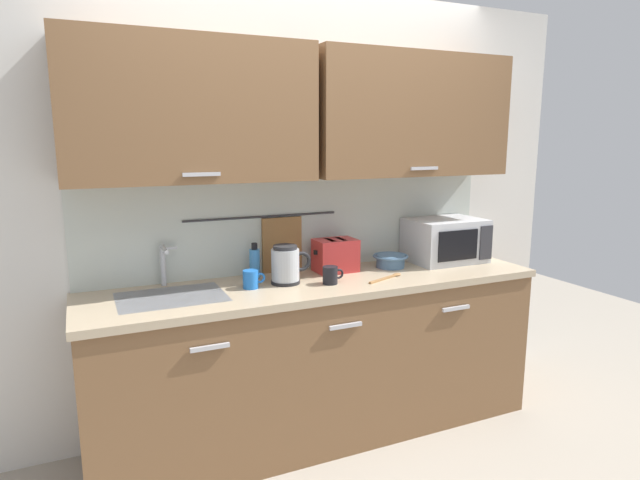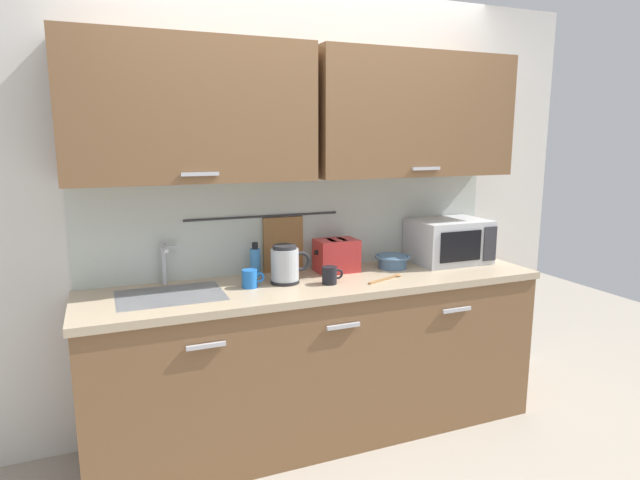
{
  "view_description": "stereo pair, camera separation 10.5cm",
  "coord_description": "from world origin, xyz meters",
  "px_view_note": "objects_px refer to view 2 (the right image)",
  "views": [
    {
      "loc": [
        -1.18,
        -2.3,
        1.67
      ],
      "look_at": [
        0.01,
        0.33,
        1.12
      ],
      "focal_mm": 30.11,
      "sensor_mm": 36.0,
      "label": 1
    },
    {
      "loc": [
        -1.08,
        -2.34,
        1.67
      ],
      "look_at": [
        0.01,
        0.33,
        1.12
      ],
      "focal_mm": 30.11,
      "sensor_mm": 36.0,
      "label": 2
    }
  ],
  "objects_px": {
    "mug_near_sink": "(250,279)",
    "toaster": "(337,255)",
    "mug_by_kettle": "(330,275)",
    "wooden_spoon": "(389,278)",
    "electric_kettle": "(286,265)",
    "microwave": "(449,241)",
    "mixing_bowl": "(392,261)",
    "dish_soap_bottle": "(255,262)"
  },
  "relations": [
    {
      "from": "electric_kettle",
      "to": "wooden_spoon",
      "type": "distance_m",
      "value": 0.59
    },
    {
      "from": "microwave",
      "to": "wooden_spoon",
      "type": "relative_size",
      "value": 1.73
    },
    {
      "from": "mixing_bowl",
      "to": "mug_by_kettle",
      "type": "xyz_separation_m",
      "value": [
        -0.49,
        -0.19,
        0.0
      ]
    },
    {
      "from": "dish_soap_bottle",
      "to": "wooden_spoon",
      "type": "relative_size",
      "value": 0.74
    },
    {
      "from": "dish_soap_bottle",
      "to": "wooden_spoon",
      "type": "height_order",
      "value": "dish_soap_bottle"
    },
    {
      "from": "wooden_spoon",
      "to": "mixing_bowl",
      "type": "bearing_deg",
      "value": 56.77
    },
    {
      "from": "toaster",
      "to": "mug_by_kettle",
      "type": "height_order",
      "value": "toaster"
    },
    {
      "from": "mug_by_kettle",
      "to": "wooden_spoon",
      "type": "relative_size",
      "value": 0.45
    },
    {
      "from": "electric_kettle",
      "to": "mug_by_kettle",
      "type": "relative_size",
      "value": 1.89
    },
    {
      "from": "microwave",
      "to": "mug_near_sink",
      "type": "distance_m",
      "value": 1.31
    },
    {
      "from": "toaster",
      "to": "mug_by_kettle",
      "type": "xyz_separation_m",
      "value": [
        -0.15,
        -0.24,
        -0.05
      ]
    },
    {
      "from": "electric_kettle",
      "to": "mug_near_sink",
      "type": "bearing_deg",
      "value": -175.62
    },
    {
      "from": "mixing_bowl",
      "to": "mug_by_kettle",
      "type": "distance_m",
      "value": 0.53
    },
    {
      "from": "wooden_spoon",
      "to": "microwave",
      "type": "bearing_deg",
      "value": 21.99
    },
    {
      "from": "mug_near_sink",
      "to": "toaster",
      "type": "distance_m",
      "value": 0.58
    },
    {
      "from": "microwave",
      "to": "mixing_bowl",
      "type": "bearing_deg",
      "value": -179.62
    },
    {
      "from": "mug_by_kettle",
      "to": "wooden_spoon",
      "type": "height_order",
      "value": "mug_by_kettle"
    },
    {
      "from": "mug_by_kettle",
      "to": "electric_kettle",
      "type": "bearing_deg",
      "value": 152.83
    },
    {
      "from": "dish_soap_bottle",
      "to": "toaster",
      "type": "relative_size",
      "value": 0.77
    },
    {
      "from": "mug_near_sink",
      "to": "toaster",
      "type": "xyz_separation_m",
      "value": [
        0.56,
        0.15,
        0.05
      ]
    },
    {
      "from": "mug_by_kettle",
      "to": "mug_near_sink",
      "type": "bearing_deg",
      "value": 167.22
    },
    {
      "from": "toaster",
      "to": "wooden_spoon",
      "type": "bearing_deg",
      "value": -52.78
    },
    {
      "from": "electric_kettle",
      "to": "mug_by_kettle",
      "type": "distance_m",
      "value": 0.24
    },
    {
      "from": "mug_near_sink",
      "to": "wooden_spoon",
      "type": "height_order",
      "value": "mug_near_sink"
    },
    {
      "from": "microwave",
      "to": "wooden_spoon",
      "type": "height_order",
      "value": "microwave"
    },
    {
      "from": "toaster",
      "to": "dish_soap_bottle",
      "type": "bearing_deg",
      "value": 172.94
    },
    {
      "from": "mixing_bowl",
      "to": "wooden_spoon",
      "type": "xyz_separation_m",
      "value": [
        -0.14,
        -0.22,
        -0.04
      ]
    },
    {
      "from": "dish_soap_bottle",
      "to": "wooden_spoon",
      "type": "xyz_separation_m",
      "value": [
        0.68,
        -0.33,
        -0.08
      ]
    },
    {
      "from": "dish_soap_bottle",
      "to": "mug_near_sink",
      "type": "distance_m",
      "value": 0.23
    },
    {
      "from": "electric_kettle",
      "to": "toaster",
      "type": "distance_m",
      "value": 0.38
    },
    {
      "from": "microwave",
      "to": "wooden_spoon",
      "type": "xyz_separation_m",
      "value": [
        -0.55,
        -0.22,
        -0.13
      ]
    },
    {
      "from": "microwave",
      "to": "toaster",
      "type": "height_order",
      "value": "microwave"
    },
    {
      "from": "mixing_bowl",
      "to": "microwave",
      "type": "bearing_deg",
      "value": 0.38
    },
    {
      "from": "mug_near_sink",
      "to": "mug_by_kettle",
      "type": "relative_size",
      "value": 1.0
    },
    {
      "from": "mug_near_sink",
      "to": "toaster",
      "type": "bearing_deg",
      "value": 14.72
    },
    {
      "from": "toaster",
      "to": "wooden_spoon",
      "type": "height_order",
      "value": "toaster"
    },
    {
      "from": "toaster",
      "to": "electric_kettle",
      "type": "bearing_deg",
      "value": -159.84
    },
    {
      "from": "dish_soap_bottle",
      "to": "mug_near_sink",
      "type": "bearing_deg",
      "value": -112.58
    },
    {
      "from": "microwave",
      "to": "mixing_bowl",
      "type": "height_order",
      "value": "microwave"
    },
    {
      "from": "microwave",
      "to": "mug_near_sink",
      "type": "height_order",
      "value": "microwave"
    },
    {
      "from": "dish_soap_bottle",
      "to": "toaster",
      "type": "bearing_deg",
      "value": -7.06
    },
    {
      "from": "toaster",
      "to": "mug_by_kettle",
      "type": "relative_size",
      "value": 2.13
    }
  ]
}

